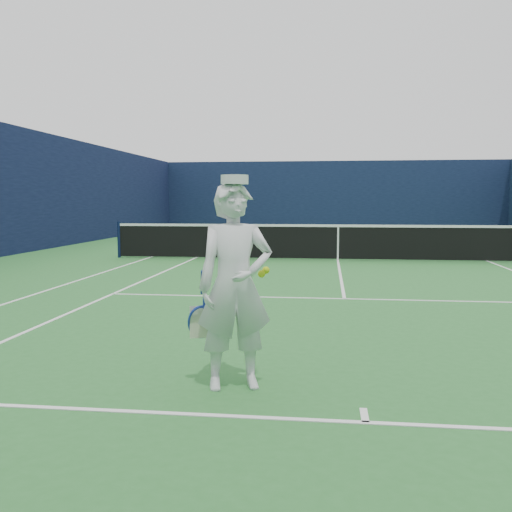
# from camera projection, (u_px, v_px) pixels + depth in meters

# --- Properties ---
(ground) EXTENTS (80.00, 80.00, 0.00)m
(ground) POSITION_uv_depth(u_px,v_px,m) (338.00, 260.00, 16.04)
(ground) COLOR #2A6E2E
(ground) RESTS_ON ground
(court_markings) EXTENTS (11.03, 23.83, 0.01)m
(court_markings) POSITION_uv_depth(u_px,v_px,m) (338.00, 260.00, 16.04)
(court_markings) COLOR white
(court_markings) RESTS_ON ground
(windscreen_fence) EXTENTS (20.12, 36.12, 4.00)m
(windscreen_fence) POSITION_uv_depth(u_px,v_px,m) (339.00, 189.00, 15.84)
(windscreen_fence) COLOR #0E1733
(windscreen_fence) RESTS_ON ground
(tennis_net) EXTENTS (12.88, 0.09, 1.07)m
(tennis_net) POSITION_uv_depth(u_px,v_px,m) (338.00, 241.00, 15.98)
(tennis_net) COLOR #141E4C
(tennis_net) RESTS_ON ground
(tennis_player) EXTENTS (0.87, 0.62, 1.90)m
(tennis_player) POSITION_uv_depth(u_px,v_px,m) (235.00, 285.00, 5.05)
(tennis_player) COLOR white
(tennis_player) RESTS_ON ground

